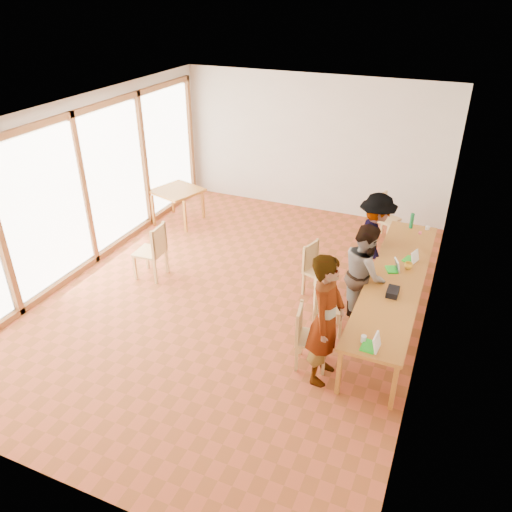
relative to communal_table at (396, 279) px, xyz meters
The scene contains 25 objects.
ground 2.62m from the communal_table, behind, with size 8.00×8.00×0.00m, color #AC4A29.
wall_back 4.48m from the communal_table, 124.52° to the left, with size 6.00×0.10×3.00m, color beige.
wall_front 5.09m from the communal_table, 119.80° to the right, with size 6.00×0.10×3.00m, color beige.
wall_right 1.01m from the communal_table, 36.13° to the right, with size 0.10×8.00×3.00m, color beige.
window_wall 5.53m from the communal_table, behind, with size 0.10×8.00×3.00m, color white.
ceiling 3.43m from the communal_table, behind, with size 6.00×8.00×0.04m, color white.
communal_table is the anchor object (origin of this frame).
side_table 5.21m from the communal_table, 160.01° to the left, with size 0.90×0.90×0.75m.
chair_near 1.81m from the communal_table, 120.58° to the right, with size 0.49×0.49×0.48m.
chair_mid 1.20m from the communal_table, 141.04° to the right, with size 0.54×0.54×0.48m.
chair_far 1.37m from the communal_table, behind, with size 0.53×0.53×0.48m.
chair_empty 2.81m from the communal_table, 104.30° to the left, with size 0.58×0.58×0.51m.
chair_spare 4.08m from the communal_table, behind, with size 0.50×0.50×0.54m.
person_near 1.82m from the communal_table, 109.98° to the right, with size 0.67×0.44×1.84m, color gray.
person_mid 0.50m from the communal_table, 156.52° to the right, with size 0.78×0.61×1.61m, color gray.
person_far 1.07m from the communal_table, 119.52° to the left, with size 1.07×0.61×1.66m, color gray.
laptop_near 1.81m from the communal_table, 89.83° to the right, with size 0.22×0.25×0.20m.
laptop_mid 0.22m from the communal_table, 110.34° to the left, with size 0.26×0.27×0.18m.
laptop_far 0.61m from the communal_table, 76.15° to the left, with size 0.26×0.27×0.19m.
yellow_mug 0.36m from the communal_table, 68.73° to the left, with size 0.13×0.13×0.10m, color yellow.
green_bottle 1.84m from the communal_table, 91.39° to the left, with size 0.07×0.07×0.28m, color #15773B.
clear_glass 1.73m from the communal_table, 94.07° to the right, with size 0.07×0.07×0.09m, color silver.
condiment_cup 1.89m from the communal_table, 82.67° to the left, with size 0.08×0.08×0.06m, color white.
pink_phone 1.68m from the communal_table, 85.19° to the left, with size 0.05×0.10×0.01m, color #E14961.
black_pouch 0.52m from the communal_table, 86.94° to the right, with size 0.16×0.26×0.09m, color black.
Camera 1 is at (3.07, -6.37, 4.68)m, focal length 35.00 mm.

